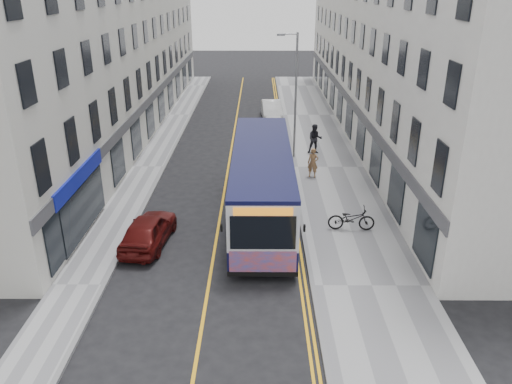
{
  "coord_description": "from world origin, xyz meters",
  "views": [
    {
      "loc": [
        1.92,
        -17.37,
        10.81
      ],
      "look_at": [
        1.8,
        4.41,
        1.6
      ],
      "focal_mm": 35.0,
      "sensor_mm": 36.0,
      "label": 1
    }
  ],
  "objects_px": {
    "car_white": "(272,110)",
    "car_maroon": "(148,230)",
    "city_bus": "(262,181)",
    "bicycle": "(351,219)",
    "streetlamp": "(294,92)",
    "pedestrian_near": "(313,163)",
    "pedestrian_far": "(315,139)"
  },
  "relations": [
    {
      "from": "pedestrian_far",
      "to": "pedestrian_near",
      "type": "bearing_deg",
      "value": -95.69
    },
    {
      "from": "city_bus",
      "to": "bicycle",
      "type": "distance_m",
      "value": 4.61
    },
    {
      "from": "city_bus",
      "to": "pedestrian_near",
      "type": "bearing_deg",
      "value": 59.85
    },
    {
      "from": "car_white",
      "to": "bicycle",
      "type": "bearing_deg",
      "value": -84.44
    },
    {
      "from": "city_bus",
      "to": "car_maroon",
      "type": "distance_m",
      "value": 5.91
    },
    {
      "from": "car_maroon",
      "to": "pedestrian_near",
      "type": "bearing_deg",
      "value": -128.43
    },
    {
      "from": "pedestrian_far",
      "to": "car_white",
      "type": "relative_size",
      "value": 0.43
    },
    {
      "from": "car_white",
      "to": "car_maroon",
      "type": "xyz_separation_m",
      "value": [
        -5.95,
        -22.16,
        -0.04
      ]
    },
    {
      "from": "city_bus",
      "to": "pedestrian_far",
      "type": "distance_m",
      "value": 10.35
    },
    {
      "from": "pedestrian_near",
      "to": "pedestrian_far",
      "type": "bearing_deg",
      "value": 98.12
    },
    {
      "from": "city_bus",
      "to": "pedestrian_far",
      "type": "height_order",
      "value": "city_bus"
    },
    {
      "from": "city_bus",
      "to": "car_maroon",
      "type": "bearing_deg",
      "value": -150.34
    },
    {
      "from": "streetlamp",
      "to": "car_maroon",
      "type": "bearing_deg",
      "value": -121.04
    },
    {
      "from": "bicycle",
      "to": "car_maroon",
      "type": "height_order",
      "value": "car_maroon"
    },
    {
      "from": "city_bus",
      "to": "pedestrian_near",
      "type": "distance_m",
      "value": 6.09
    },
    {
      "from": "bicycle",
      "to": "car_maroon",
      "type": "distance_m",
      "value": 9.25
    },
    {
      "from": "car_maroon",
      "to": "car_white",
      "type": "bearing_deg",
      "value": -98.52
    },
    {
      "from": "car_maroon",
      "to": "streetlamp",
      "type": "bearing_deg",
      "value": -114.53
    },
    {
      "from": "streetlamp",
      "to": "bicycle",
      "type": "bearing_deg",
      "value": -79.01
    },
    {
      "from": "city_bus",
      "to": "bicycle",
      "type": "height_order",
      "value": "city_bus"
    },
    {
      "from": "pedestrian_near",
      "to": "car_maroon",
      "type": "bearing_deg",
      "value": -119.41
    },
    {
      "from": "car_maroon",
      "to": "city_bus",
      "type": "bearing_deg",
      "value": -143.83
    },
    {
      "from": "pedestrian_near",
      "to": "streetlamp",
      "type": "bearing_deg",
      "value": 119.58
    },
    {
      "from": "car_maroon",
      "to": "pedestrian_far",
      "type": "bearing_deg",
      "value": -118.04
    },
    {
      "from": "streetlamp",
      "to": "car_maroon",
      "type": "distance_m",
      "value": 14.27
    },
    {
      "from": "car_white",
      "to": "car_maroon",
      "type": "bearing_deg",
      "value": -108.2
    },
    {
      "from": "pedestrian_near",
      "to": "car_white",
      "type": "height_order",
      "value": "pedestrian_near"
    },
    {
      "from": "streetlamp",
      "to": "pedestrian_near",
      "type": "height_order",
      "value": "streetlamp"
    },
    {
      "from": "pedestrian_far",
      "to": "car_maroon",
      "type": "xyz_separation_m",
      "value": [
        -8.63,
        -12.53,
        -0.4
      ]
    },
    {
      "from": "pedestrian_near",
      "to": "bicycle",
      "type": "bearing_deg",
      "value": -65.2
    },
    {
      "from": "city_bus",
      "to": "streetlamp",
      "type": "bearing_deg",
      "value": 76.9
    },
    {
      "from": "car_white",
      "to": "car_maroon",
      "type": "relative_size",
      "value": 1.09
    }
  ]
}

